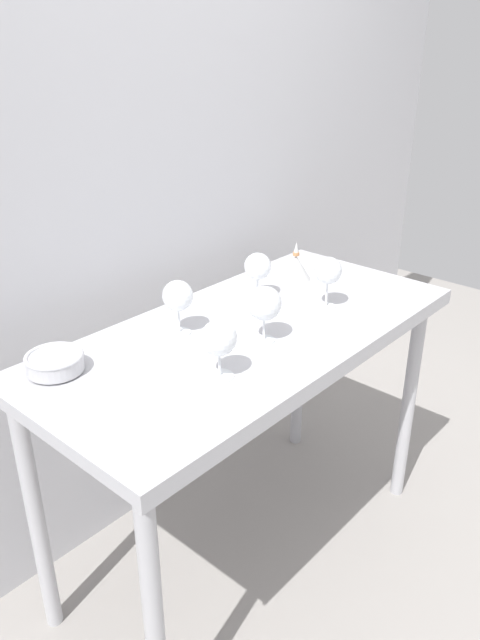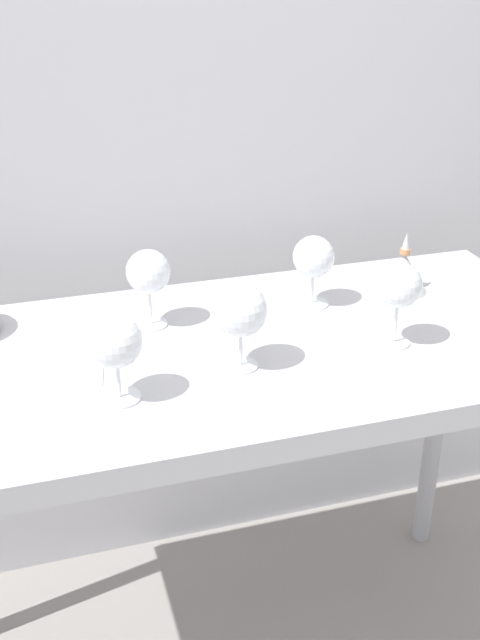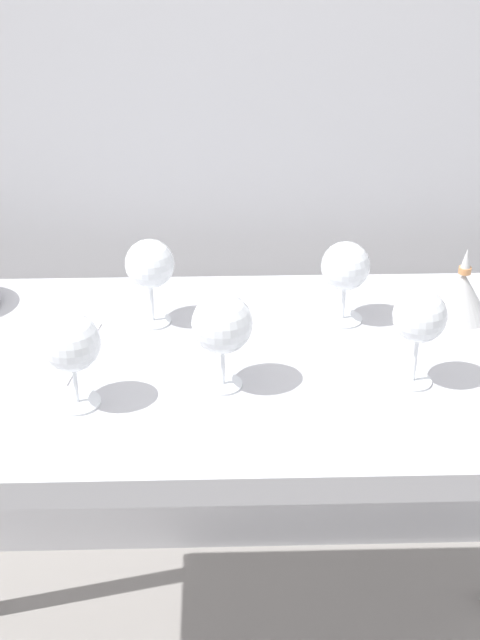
{
  "view_description": "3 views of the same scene",
  "coord_description": "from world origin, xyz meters",
  "px_view_note": "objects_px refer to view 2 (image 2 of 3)",
  "views": [
    {
      "loc": [
        -1.26,
        -1.09,
        1.71
      ],
      "look_at": [
        -0.07,
        -0.03,
        0.96
      ],
      "focal_mm": 34.23,
      "sensor_mm": 36.0,
      "label": 1
    },
    {
      "loc": [
        -0.39,
        -1.3,
        1.63
      ],
      "look_at": [
        -0.0,
        0.02,
        0.94
      ],
      "focal_mm": 43.23,
      "sensor_mm": 36.0,
      "label": 2
    },
    {
      "loc": [
        -0.04,
        -1.31,
        1.71
      ],
      "look_at": [
        -0.0,
        0.03,
        0.96
      ],
      "focal_mm": 49.27,
      "sensor_mm": 36.0,
      "label": 3
    }
  ],
  "objects_px": {
    "wine_glass_near_center": "(241,312)",
    "tasting_sheet_upper": "(67,359)",
    "wine_glass_near_left": "(115,344)",
    "wine_glass_far_left": "(148,274)",
    "decanter_funnel": "(403,272)",
    "wine_glass_far_right": "(314,259)",
    "wine_glass_near_right": "(399,287)"
  },
  "relations": [
    {
      "from": "wine_glass_near_center",
      "to": "decanter_funnel",
      "type": "distance_m",
      "value": 0.51
    },
    {
      "from": "wine_glass_near_right",
      "to": "wine_glass_far_right",
      "type": "bearing_deg",
      "value": 112.6
    },
    {
      "from": "wine_glass_near_center",
      "to": "tasting_sheet_upper",
      "type": "distance_m",
      "value": 0.35
    },
    {
      "from": "wine_glass_far_right",
      "to": "wine_glass_near_center",
      "type": "bearing_deg",
      "value": -136.36
    },
    {
      "from": "wine_glass_far_right",
      "to": "wine_glass_near_right",
      "type": "bearing_deg",
      "value": -67.4
    },
    {
      "from": "wine_glass_near_center",
      "to": "wine_glass_far_left",
      "type": "bearing_deg",
      "value": 120.53
    },
    {
      "from": "wine_glass_far_right",
      "to": "decanter_funnel",
      "type": "bearing_deg",
      "value": 2.45
    },
    {
      "from": "wine_glass_near_left",
      "to": "wine_glass_far_left",
      "type": "height_order",
      "value": "wine_glass_far_left"
    },
    {
      "from": "wine_glass_near_left",
      "to": "wine_glass_near_center",
      "type": "relative_size",
      "value": 0.96
    },
    {
      "from": "wine_glass_far_left",
      "to": "tasting_sheet_upper",
      "type": "height_order",
      "value": "wine_glass_far_left"
    },
    {
      "from": "wine_glass_near_right",
      "to": "wine_glass_near_center",
      "type": "distance_m",
      "value": 0.32
    },
    {
      "from": "wine_glass_near_center",
      "to": "wine_glass_far_left",
      "type": "xyz_separation_m",
      "value": [
        -0.13,
        0.22,
        0.0
      ]
    },
    {
      "from": "wine_glass_near_center",
      "to": "tasting_sheet_upper",
      "type": "xyz_separation_m",
      "value": [
        -0.31,
        0.12,
        -0.11
      ]
    },
    {
      "from": "wine_glass_far_left",
      "to": "tasting_sheet_upper",
      "type": "distance_m",
      "value": 0.24
    },
    {
      "from": "wine_glass_far_right",
      "to": "wine_glass_near_left",
      "type": "bearing_deg",
      "value": -150.39
    },
    {
      "from": "wine_glass_near_left",
      "to": "wine_glass_near_center",
      "type": "distance_m",
      "value": 0.24
    },
    {
      "from": "wine_glass_near_left",
      "to": "decanter_funnel",
      "type": "xyz_separation_m",
      "value": [
        0.69,
        0.27,
        -0.06
      ]
    },
    {
      "from": "wine_glass_near_left",
      "to": "wine_glass_near_right",
      "type": "relative_size",
      "value": 0.94
    },
    {
      "from": "wine_glass_near_left",
      "to": "tasting_sheet_upper",
      "type": "height_order",
      "value": "wine_glass_near_left"
    },
    {
      "from": "wine_glass_near_center",
      "to": "tasting_sheet_upper",
      "type": "height_order",
      "value": "wine_glass_near_center"
    },
    {
      "from": "wine_glass_far_left",
      "to": "tasting_sheet_upper",
      "type": "bearing_deg",
      "value": -151.57
    },
    {
      "from": "wine_glass_near_right",
      "to": "decanter_funnel",
      "type": "distance_m",
      "value": 0.27
    },
    {
      "from": "tasting_sheet_upper",
      "to": "wine_glass_far_left",
      "type": "bearing_deg",
      "value": 37.84
    },
    {
      "from": "wine_glass_far_right",
      "to": "decanter_funnel",
      "type": "xyz_separation_m",
      "value": [
        0.22,
        0.01,
        -0.06
      ]
    },
    {
      "from": "wine_glass_near_left",
      "to": "decanter_funnel",
      "type": "height_order",
      "value": "wine_glass_near_left"
    },
    {
      "from": "wine_glass_far_right",
      "to": "wine_glass_far_left",
      "type": "distance_m",
      "value": 0.36
    },
    {
      "from": "wine_glass_far_left",
      "to": "tasting_sheet_upper",
      "type": "xyz_separation_m",
      "value": [
        -0.18,
        -0.1,
        -0.11
      ]
    },
    {
      "from": "wine_glass_near_center",
      "to": "tasting_sheet_upper",
      "type": "bearing_deg",
      "value": 158.93
    },
    {
      "from": "wine_glass_far_right",
      "to": "wine_glass_near_center",
      "type": "xyz_separation_m",
      "value": [
        -0.23,
        -0.22,
        0.01
      ]
    },
    {
      "from": "wine_glass_near_right",
      "to": "wine_glass_far_right",
      "type": "distance_m",
      "value": 0.24
    },
    {
      "from": "decanter_funnel",
      "to": "wine_glass_near_left",
      "type": "bearing_deg",
      "value": -158.35
    },
    {
      "from": "wine_glass_near_right",
      "to": "decanter_funnel",
      "type": "xyz_separation_m",
      "value": [
        0.13,
        0.23,
        -0.08
      ]
    }
  ]
}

